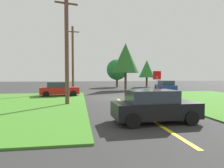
{
  "coord_description": "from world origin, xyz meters",
  "views": [
    {
      "loc": [
        -3.71,
        -20.61,
        2.35
      ],
      "look_at": [
        0.33,
        4.38,
        1.26
      ],
      "focal_mm": 32.21,
      "sensor_mm": 36.0,
      "label": 1
    }
  ],
  "objects_px": {
    "stop_sign": "(157,79)",
    "pine_tree_center": "(117,70)",
    "utility_pole_near": "(67,49)",
    "parked_car_near_building": "(59,89)",
    "car_on_crossroad": "(166,86)",
    "utility_pole_mid": "(73,59)",
    "car_behind_on_main_road": "(154,106)",
    "oak_tree_right": "(126,58)",
    "oak_tree_left": "(147,69)"
  },
  "relations": [
    {
      "from": "car_behind_on_main_road",
      "to": "pine_tree_center",
      "type": "height_order",
      "value": "pine_tree_center"
    },
    {
      "from": "utility_pole_mid",
      "to": "oak_tree_right",
      "type": "distance_m",
      "value": 8.74
    },
    {
      "from": "stop_sign",
      "to": "oak_tree_right",
      "type": "relative_size",
      "value": 0.37
    },
    {
      "from": "stop_sign",
      "to": "oak_tree_left",
      "type": "height_order",
      "value": "oak_tree_left"
    },
    {
      "from": "car_behind_on_main_road",
      "to": "utility_pole_mid",
      "type": "relative_size",
      "value": 0.47
    },
    {
      "from": "car_on_crossroad",
      "to": "pine_tree_center",
      "type": "distance_m",
      "value": 13.96
    },
    {
      "from": "car_behind_on_main_road",
      "to": "oak_tree_right",
      "type": "bearing_deg",
      "value": 78.67
    },
    {
      "from": "car_behind_on_main_road",
      "to": "utility_pole_near",
      "type": "relative_size",
      "value": 0.49
    },
    {
      "from": "utility_pole_mid",
      "to": "oak_tree_right",
      "type": "xyz_separation_m",
      "value": [
        8.14,
        3.16,
        0.48
      ]
    },
    {
      "from": "utility_pole_mid",
      "to": "oak_tree_right",
      "type": "height_order",
      "value": "utility_pole_mid"
    },
    {
      "from": "stop_sign",
      "to": "oak_tree_right",
      "type": "bearing_deg",
      "value": -89.84
    },
    {
      "from": "pine_tree_center",
      "to": "oak_tree_right",
      "type": "bearing_deg",
      "value": -91.54
    },
    {
      "from": "utility_pole_near",
      "to": "parked_car_near_building",
      "type": "bearing_deg",
      "value": 100.7
    },
    {
      "from": "parked_car_near_building",
      "to": "utility_pole_mid",
      "type": "relative_size",
      "value": 0.49
    },
    {
      "from": "car_behind_on_main_road",
      "to": "oak_tree_left",
      "type": "xyz_separation_m",
      "value": [
        9.84,
        29.72,
        2.88
      ]
    },
    {
      "from": "parked_car_near_building",
      "to": "oak_tree_right",
      "type": "bearing_deg",
      "value": 33.03
    },
    {
      "from": "utility_pole_near",
      "to": "pine_tree_center",
      "type": "xyz_separation_m",
      "value": [
        8.45,
        23.57,
        -0.94
      ]
    },
    {
      "from": "car_on_crossroad",
      "to": "parked_car_near_building",
      "type": "xyz_separation_m",
      "value": [
        -14.38,
        -3.93,
        -0.0
      ]
    },
    {
      "from": "parked_car_near_building",
      "to": "oak_tree_right",
      "type": "height_order",
      "value": "oak_tree_right"
    },
    {
      "from": "stop_sign",
      "to": "car_on_crossroad",
      "type": "xyz_separation_m",
      "value": [
        4.56,
        8.15,
        -1.18
      ]
    },
    {
      "from": "pine_tree_center",
      "to": "stop_sign",
      "type": "bearing_deg",
      "value": -89.77
    },
    {
      "from": "stop_sign",
      "to": "oak_tree_left",
      "type": "relative_size",
      "value": 0.51
    },
    {
      "from": "oak_tree_left",
      "to": "pine_tree_center",
      "type": "xyz_separation_m",
      "value": [
        -6.03,
        0.7,
        -0.18
      ]
    },
    {
      "from": "oak_tree_left",
      "to": "oak_tree_right",
      "type": "bearing_deg",
      "value": -128.16
    },
    {
      "from": "car_behind_on_main_road",
      "to": "utility_pole_near",
      "type": "bearing_deg",
      "value": 122.15
    },
    {
      "from": "car_behind_on_main_road",
      "to": "pine_tree_center",
      "type": "relative_size",
      "value": 0.76
    },
    {
      "from": "utility_pole_near",
      "to": "oak_tree_right",
      "type": "bearing_deg",
      "value": 61.11
    },
    {
      "from": "utility_pole_mid",
      "to": "car_behind_on_main_road",
      "type": "bearing_deg",
      "value": -76.21
    },
    {
      "from": "stop_sign",
      "to": "car_behind_on_main_road",
      "type": "height_order",
      "value": "stop_sign"
    },
    {
      "from": "car_on_crossroad",
      "to": "utility_pole_mid",
      "type": "bearing_deg",
      "value": 91.18
    },
    {
      "from": "oak_tree_left",
      "to": "car_behind_on_main_road",
      "type": "bearing_deg",
      "value": -108.32
    },
    {
      "from": "utility_pole_near",
      "to": "utility_pole_mid",
      "type": "relative_size",
      "value": 0.96
    },
    {
      "from": "car_behind_on_main_road",
      "to": "pine_tree_center",
      "type": "xyz_separation_m",
      "value": [
        3.81,
        30.42,
        2.7
      ]
    },
    {
      "from": "stop_sign",
      "to": "pine_tree_center",
      "type": "height_order",
      "value": "pine_tree_center"
    },
    {
      "from": "stop_sign",
      "to": "parked_car_near_building",
      "type": "xyz_separation_m",
      "value": [
        -9.82,
        4.23,
        -1.18
      ]
    },
    {
      "from": "stop_sign",
      "to": "oak_tree_right",
      "type": "distance_m",
      "value": 12.76
    },
    {
      "from": "stop_sign",
      "to": "car_on_crossroad",
      "type": "bearing_deg",
      "value": -120.54
    },
    {
      "from": "car_behind_on_main_road",
      "to": "utility_pole_mid",
      "type": "height_order",
      "value": "utility_pole_mid"
    },
    {
      "from": "stop_sign",
      "to": "pine_tree_center",
      "type": "bearing_deg",
      "value": -91.08
    },
    {
      "from": "car_on_crossroad",
      "to": "pine_tree_center",
      "type": "relative_size",
      "value": 0.79
    },
    {
      "from": "stop_sign",
      "to": "pine_tree_center",
      "type": "relative_size",
      "value": 0.49
    },
    {
      "from": "car_on_crossroad",
      "to": "oak_tree_left",
      "type": "distance_m",
      "value": 12.6
    },
    {
      "from": "utility_pole_mid",
      "to": "oak_tree_left",
      "type": "distance_m",
      "value": 18.22
    },
    {
      "from": "stop_sign",
      "to": "utility_pole_near",
      "type": "height_order",
      "value": "utility_pole_near"
    },
    {
      "from": "car_behind_on_main_road",
      "to": "pine_tree_center",
      "type": "bearing_deg",
      "value": 80.86
    },
    {
      "from": "stop_sign",
      "to": "pine_tree_center",
      "type": "xyz_separation_m",
      "value": [
        -0.08,
        21.04,
        1.52
      ]
    },
    {
      "from": "car_on_crossroad",
      "to": "parked_car_near_building",
      "type": "height_order",
      "value": "same"
    },
    {
      "from": "stop_sign",
      "to": "utility_pole_near",
      "type": "bearing_deg",
      "value": 15.23
    },
    {
      "from": "parked_car_near_building",
      "to": "car_on_crossroad",
      "type": "bearing_deg",
      "value": 7.71
    },
    {
      "from": "oak_tree_right",
      "to": "car_behind_on_main_road",
      "type": "bearing_deg",
      "value": -99.33
    }
  ]
}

